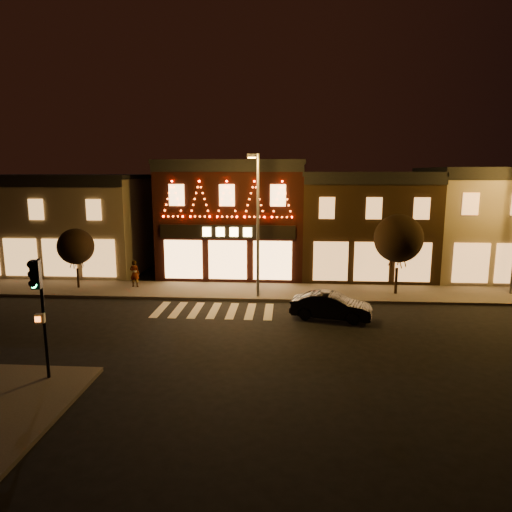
# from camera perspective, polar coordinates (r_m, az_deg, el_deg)

# --- Properties ---
(ground) EXTENTS (120.00, 120.00, 0.00)m
(ground) POSITION_cam_1_polar(r_m,az_deg,el_deg) (21.78, -6.89, -9.82)
(ground) COLOR black
(ground) RESTS_ON ground
(sidewalk_far) EXTENTS (44.00, 4.00, 0.15)m
(sidewalk_far) POSITION_cam_1_polar(r_m,az_deg,el_deg) (29.10, -0.07, -4.40)
(sidewalk_far) COLOR #47423D
(sidewalk_far) RESTS_ON ground
(building_left) EXTENTS (12.20, 8.28, 7.30)m
(building_left) POSITION_cam_1_polar(r_m,az_deg,el_deg) (38.24, -22.49, 3.83)
(building_left) COLOR #7C7158
(building_left) RESTS_ON ground
(building_pulp) EXTENTS (10.20, 8.34, 8.30)m
(building_pulp) POSITION_cam_1_polar(r_m,az_deg,el_deg) (34.44, -2.71, 4.81)
(building_pulp) COLOR black
(building_pulp) RESTS_ON ground
(building_right_a) EXTENTS (9.20, 8.28, 7.50)m
(building_right_a) POSITION_cam_1_polar(r_m,az_deg,el_deg) (34.71, 13.11, 3.93)
(building_right_a) COLOR #362413
(building_right_a) RESTS_ON ground
(building_right_b) EXTENTS (9.20, 8.28, 7.80)m
(building_right_b) POSITION_cam_1_polar(r_m,az_deg,el_deg) (37.21, 26.96, 3.73)
(building_right_b) COLOR #7C7158
(building_right_b) RESTS_ON ground
(traffic_signal_near) EXTENTS (0.35, 0.46, 4.40)m
(traffic_signal_near) POSITION_cam_1_polar(r_m,az_deg,el_deg) (17.76, -25.28, -4.47)
(traffic_signal_near) COLOR black
(traffic_signal_near) RESTS_ON sidewalk_near
(streetlamp_mid) EXTENTS (0.59, 1.92, 8.37)m
(streetlamp_mid) POSITION_cam_1_polar(r_m,az_deg,el_deg) (26.60, 0.13, 5.13)
(streetlamp_mid) COLOR #59595E
(streetlamp_mid) RESTS_ON sidewalk_far
(tree_left) EXTENTS (2.29, 2.29, 3.82)m
(tree_left) POSITION_cam_1_polar(r_m,az_deg,el_deg) (31.41, -21.43, 1.11)
(tree_left) COLOR black
(tree_left) RESTS_ON sidewalk_far
(tree_right) EXTENTS (2.91, 2.91, 4.87)m
(tree_right) POSITION_cam_1_polar(r_m,az_deg,el_deg) (28.95, 17.23, 2.09)
(tree_right) COLOR black
(tree_right) RESTS_ON sidewalk_far
(dark_sedan) EXTENTS (4.34, 2.33, 1.36)m
(dark_sedan) POSITION_cam_1_polar(r_m,az_deg,el_deg) (24.18, 9.30, -6.14)
(dark_sedan) COLOR black
(dark_sedan) RESTS_ON ground
(pedestrian) EXTENTS (0.70, 0.52, 1.74)m
(pedestrian) POSITION_cam_1_polar(r_m,az_deg,el_deg) (30.80, -14.80, -2.11)
(pedestrian) COLOR gray
(pedestrian) RESTS_ON sidewalk_far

